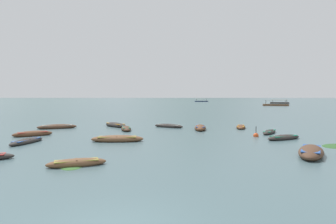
% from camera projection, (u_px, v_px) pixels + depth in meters
% --- Properties ---
extents(ground_plane, '(6000.00, 6000.00, 0.00)m').
position_uv_depth(ground_plane, '(203.00, 98.00, 1494.23)').
color(ground_plane, '#476066').
extents(mountain_1, '(1200.95, 1200.95, 319.03)m').
position_uv_depth(mountain_1, '(38.00, 74.00, 1911.33)').
color(mountain_1, '#56665B').
rests_on(mountain_1, ground).
extents(mountain_2, '(1263.40, 1263.40, 496.22)m').
position_uv_depth(mountain_2, '(194.00, 65.00, 2185.42)').
color(mountain_2, '#56665B').
rests_on(mountain_2, ground).
extents(rowboat_0, '(1.20, 3.79, 0.47)m').
position_uv_depth(rowboat_0, '(27.00, 141.00, 22.54)').
color(rowboat_0, '#2D2826').
rests_on(rowboat_0, ground).
extents(rowboat_2, '(1.50, 3.44, 0.50)m').
position_uv_depth(rowboat_2, '(241.00, 127.00, 33.20)').
color(rowboat_2, brown).
rests_on(rowboat_2, ground).
extents(rowboat_3, '(3.63, 2.95, 0.51)m').
position_uv_depth(rowboat_3, '(284.00, 138.00, 24.54)').
color(rowboat_3, '#2D2826').
rests_on(rowboat_3, ground).
extents(rowboat_4, '(2.91, 4.51, 0.76)m').
position_uv_depth(rowboat_4, '(311.00, 152.00, 17.70)').
color(rowboat_4, '#4C3323').
rests_on(rowboat_4, ground).
extents(rowboat_5, '(3.97, 2.48, 0.54)m').
position_uv_depth(rowboat_5, '(169.00, 126.00, 34.18)').
color(rowboat_5, '#2D2826').
rests_on(rowboat_5, ground).
extents(rowboat_6, '(3.32, 3.11, 0.61)m').
position_uv_depth(rowboat_6, '(33.00, 134.00, 26.71)').
color(rowboat_6, brown).
rests_on(rowboat_6, ground).
extents(rowboat_7, '(2.40, 3.66, 0.44)m').
position_uv_depth(rowboat_7, '(269.00, 132.00, 28.59)').
color(rowboat_7, '#2D2826').
rests_on(rowboat_7, ground).
extents(rowboat_8, '(4.49, 2.13, 0.65)m').
position_uv_depth(rowboat_8, '(117.00, 139.00, 23.46)').
color(rowboat_8, brown).
rests_on(rowboat_8, ground).
extents(rowboat_9, '(1.27, 3.77, 0.70)m').
position_uv_depth(rowboat_9, '(200.00, 128.00, 31.72)').
color(rowboat_9, brown).
rests_on(rowboat_9, ground).
extents(rowboat_10, '(2.11, 3.49, 0.59)m').
position_uv_depth(rowboat_10, '(126.00, 129.00, 31.15)').
color(rowboat_10, '#4C3323').
rests_on(rowboat_10, ground).
extents(rowboat_11, '(4.43, 3.31, 0.63)m').
position_uv_depth(rowboat_11, '(57.00, 127.00, 32.99)').
color(rowboat_11, '#4C3323').
rests_on(rowboat_11, ground).
extents(rowboat_12, '(3.18, 2.20, 0.50)m').
position_uv_depth(rowboat_12, '(77.00, 163.00, 15.11)').
color(rowboat_12, brown).
rests_on(rowboat_12, ground).
extents(rowboat_13, '(4.07, 3.89, 0.66)m').
position_uv_depth(rowboat_13, '(116.00, 125.00, 34.99)').
color(rowboat_13, '#2D2826').
rests_on(rowboat_13, ground).
extents(ferry_0, '(10.47, 5.09, 2.54)m').
position_uv_depth(ferry_0, '(276.00, 105.00, 116.59)').
color(ferry_0, brown).
rests_on(ferry_0, ground).
extents(ferry_1, '(10.03, 4.52, 2.54)m').
position_uv_depth(ferry_1, '(201.00, 101.00, 212.08)').
color(ferry_1, navy).
rests_on(ferry_1, ground).
extents(ferry_2, '(10.44, 6.96, 2.54)m').
position_uv_depth(ferry_2, '(280.00, 103.00, 155.61)').
color(ferry_2, '#2D2826').
rests_on(ferry_2, ground).
extents(mooring_buoy, '(0.49, 0.49, 1.12)m').
position_uv_depth(mooring_buoy, '(256.00, 135.00, 26.23)').
color(mooring_buoy, '#DB4C1E').
rests_on(mooring_buoy, ground).
extents(weed_patch_0, '(2.00, 2.40, 0.14)m').
position_uv_depth(weed_patch_0, '(71.00, 166.00, 15.16)').
color(weed_patch_0, '#38662D').
rests_on(weed_patch_0, ground).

